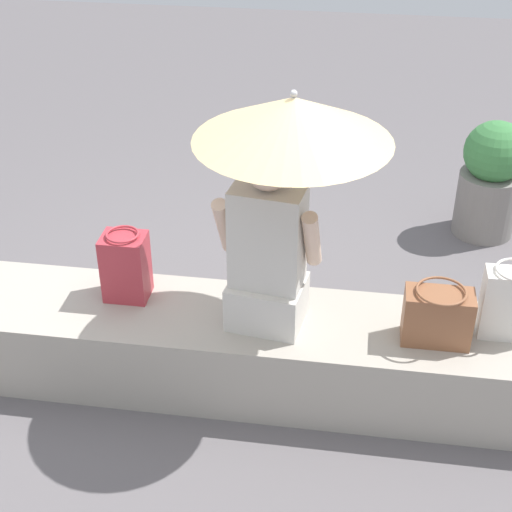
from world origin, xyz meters
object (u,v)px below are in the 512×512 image
person_seated (267,251)px  handbag_black (437,316)px  shoulder_bag_spare (510,303)px  planter_near (490,179)px  tote_bag_canvas (126,266)px  parasol (293,119)px

person_seated → handbag_black: person_seated is taller
shoulder_bag_spare → planter_near: 1.68m
planter_near → handbag_black: bearing=-104.0°
person_seated → tote_bag_canvas: (-0.71, 0.10, -0.21)m
parasol → tote_bag_canvas: 1.16m
parasol → handbag_black: 1.11m
parasol → shoulder_bag_spare: parasol is taller
tote_bag_canvas → planter_near: 2.52m
parasol → tote_bag_canvas: (-0.80, 0.08, -0.84)m
person_seated → tote_bag_canvas: 0.74m
parasol → tote_bag_canvas: size_ratio=3.17×
person_seated → parasol: bearing=13.9°
tote_bag_canvas → planter_near: size_ratio=0.46×
tote_bag_canvas → planter_near: (1.92, 1.62, -0.20)m
tote_bag_canvas → person_seated: bearing=-8.2°
tote_bag_canvas → parasol: bearing=-5.6°
shoulder_bag_spare → planter_near: bearing=86.0°
tote_bag_canvas → shoulder_bag_spare: 1.80m
handbag_black → shoulder_bag_spare: size_ratio=0.85×
person_seated → parasol: 0.63m
parasol → planter_near: 2.28m
person_seated → parasol: parasol is taller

